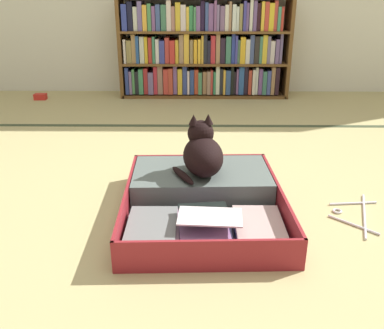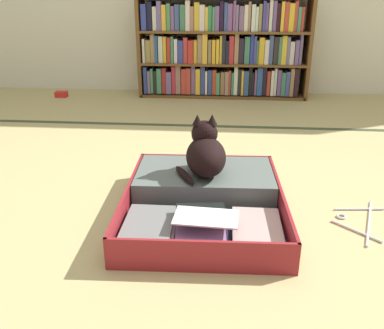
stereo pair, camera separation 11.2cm
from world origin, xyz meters
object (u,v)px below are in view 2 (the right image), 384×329
at_px(bookshelf, 222,49).
at_px(small_red_pouch, 61,94).
at_px(open_suitcase, 203,197).
at_px(clothes_hanger, 360,220).
at_px(black_cat, 205,153).

bearing_deg(bookshelf, small_red_pouch, -172.84).
distance_m(open_suitcase, clothes_hanger, 0.65).
height_order(bookshelf, open_suitcase, bookshelf).
relative_size(open_suitcase, clothes_hanger, 2.16).
distance_m(clothes_hanger, small_red_pouch, 2.87).
distance_m(bookshelf, black_cat, 2.04).
distance_m(bookshelf, open_suitcase, 2.16).
xyz_separation_m(clothes_hanger, small_red_pouch, (-2.04, 2.02, 0.02)).
bearing_deg(black_cat, open_suitcase, -89.24).
relative_size(bookshelf, black_cat, 4.97).
distance_m(open_suitcase, black_cat, 0.19).
relative_size(black_cat, small_red_pouch, 2.96).
xyz_separation_m(open_suitcase, clothes_hanger, (0.65, -0.06, -0.05)).
xyz_separation_m(bookshelf, small_red_pouch, (-1.42, -0.18, -0.39)).
bearing_deg(open_suitcase, clothes_hanger, -5.52).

